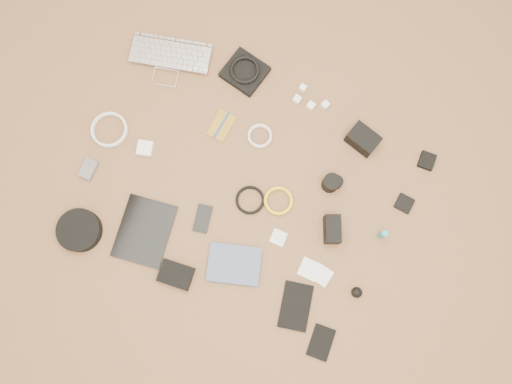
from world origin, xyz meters
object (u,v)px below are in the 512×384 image
at_px(laptop, 169,65).
at_px(phone, 203,219).
at_px(dslr_camera, 363,139).
at_px(paperback, 232,284).
at_px(headphone_case, 79,230).
at_px(tablet, 145,231).

bearing_deg(laptop, phone, -66.56).
bearing_deg(dslr_camera, paperback, -92.73).
height_order(phone, paperback, paperback).
bearing_deg(headphone_case, paperback, 4.27).
height_order(tablet, paperback, paperback).
xyz_separation_m(laptop, tablet, (0.23, -0.73, -0.01)).
bearing_deg(laptop, paperback, -63.23).
distance_m(phone, paperback, 0.31).
height_order(laptop, headphone_case, headphone_case).
bearing_deg(laptop, tablet, -85.94).
bearing_deg(paperback, headphone_case, 77.46).
distance_m(laptop, phone, 0.72).
distance_m(dslr_camera, paperback, 0.84).
xyz_separation_m(phone, paperback, (0.23, -0.20, 0.01)).
xyz_separation_m(tablet, paperback, (0.43, -0.06, 0.00)).
bearing_deg(tablet, phone, 27.86).
xyz_separation_m(tablet, phone, (0.21, 0.15, -0.00)).
relative_size(laptop, headphone_case, 1.99).
distance_m(headphone_case, paperback, 0.68).
distance_m(laptop, paperback, 1.03).
height_order(laptop, phone, laptop).
bearing_deg(phone, headphone_case, -162.14).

